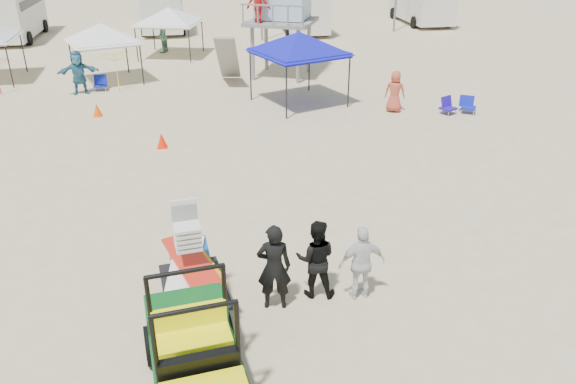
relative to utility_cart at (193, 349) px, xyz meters
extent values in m
plane|color=beige|center=(1.67, 1.30, -0.92)|extent=(140.00, 140.00, 0.00)
cube|color=#0C4F19|center=(0.02, 0.04, -0.35)|extent=(1.61, 2.75, 0.46)
cube|color=#F9EF0D|center=(0.02, 0.04, -0.07)|extent=(1.27, 0.87, 0.25)
cube|color=black|center=(0.02, 2.34, -0.50)|extent=(1.37, 1.83, 0.11)
cylinder|color=black|center=(-0.47, 2.34, -0.70)|extent=(0.23, 0.47, 0.45)
imported|color=black|center=(1.52, 2.04, -0.04)|extent=(0.69, 0.50, 1.77)
imported|color=black|center=(2.37, 2.29, -0.11)|extent=(0.91, 0.78, 1.63)
imported|color=silver|center=(3.22, 2.04, -0.14)|extent=(0.93, 0.42, 1.56)
cylinder|color=gray|center=(3.40, 18.39, 0.29)|extent=(0.17, 0.17, 2.42)
cube|color=gray|center=(4.47, 19.45, 1.57)|extent=(3.85, 3.85, 0.15)
imported|color=#B20F0F|center=(3.69, 18.49, 2.50)|extent=(1.10, 0.63, 1.70)
cylinder|color=black|center=(3.02, 13.54, 0.12)|extent=(0.06, 0.06, 2.09)
pyramid|color=#1013B7|center=(4.44, 14.95, 1.91)|extent=(3.87, 3.87, 0.80)
cube|color=#1013B7|center=(4.44, 14.95, 1.11)|extent=(3.87, 3.87, 0.18)
cylinder|color=black|center=(-4.79, 18.43, 0.01)|extent=(0.06, 0.06, 1.87)
pyramid|color=white|center=(-3.52, 19.70, 1.69)|extent=(3.45, 3.45, 0.80)
cube|color=white|center=(-3.52, 19.70, 0.89)|extent=(3.45, 3.45, 0.18)
cylinder|color=black|center=(-2.14, 23.28, -0.02)|extent=(0.06, 0.06, 1.81)
pyramid|color=white|center=(-0.73, 24.69, 1.64)|extent=(3.66, 3.66, 0.80)
cube|color=white|center=(-0.73, 24.69, 0.84)|extent=(3.66, 3.66, 0.18)
imported|color=#EFF515|center=(-2.87, 18.06, -0.08)|extent=(2.45, 2.46, 1.69)
cone|color=#FF2308|center=(-0.85, 10.91, -0.67)|extent=(0.34, 0.34, 0.50)
cone|color=#FE4F08|center=(-3.35, 14.63, -0.67)|extent=(0.34, 0.34, 0.50)
cube|color=#0F1DA6|center=(-3.69, 18.27, -0.70)|extent=(0.54, 0.50, 0.06)
cube|color=#0F1DA6|center=(-3.69, 18.51, -0.50)|extent=(0.54, 0.18, 0.44)
cylinder|color=#B2B2B7|center=(-3.91, 18.07, -0.82)|extent=(0.03, 0.03, 0.20)
cube|color=#230FA3|center=(9.80, 12.63, -0.70)|extent=(0.71, 0.70, 0.06)
cube|color=#230FA3|center=(9.80, 12.87, -0.50)|extent=(0.56, 0.41, 0.44)
cylinder|color=#B2B2B7|center=(9.58, 12.43, -0.82)|extent=(0.03, 0.03, 0.20)
cube|color=#101AB6|center=(10.61, 12.59, -0.70)|extent=(0.72, 0.70, 0.06)
cube|color=#101AB6|center=(10.61, 12.83, -0.50)|extent=(0.55, 0.42, 0.44)
cylinder|color=#B2B2B7|center=(10.39, 12.39, -0.82)|extent=(0.03, 0.03, 0.20)
cube|color=silver|center=(-10.33, 31.30, 0.83)|extent=(2.50, 6.80, 3.00)
cube|color=black|center=(-10.33, 31.30, 1.28)|extent=(2.54, 5.44, 0.50)
cube|color=silver|center=(-1.33, 32.80, 0.83)|extent=(2.50, 6.50, 3.00)
cylinder|color=black|center=(-2.58, 30.72, -0.52)|extent=(0.25, 0.80, 0.80)
cube|color=silver|center=(7.67, 31.30, 0.83)|extent=(2.50, 7.00, 3.00)
cylinder|color=black|center=(6.42, 29.06, -0.52)|extent=(0.25, 0.80, 0.80)
cylinder|color=black|center=(15.42, 30.68, -0.52)|extent=(0.25, 0.80, 0.80)
imported|color=#4A7C62|center=(-1.28, 25.73, -0.05)|extent=(0.92, 1.03, 1.74)
imported|color=teal|center=(-4.44, 17.92, -0.02)|extent=(1.76, 0.86, 1.82)
imported|color=#B9DC52|center=(8.93, 31.17, -0.07)|extent=(0.74, 0.64, 1.72)
imported|color=#BC4935|center=(7.86, 13.28, -0.14)|extent=(0.91, 0.79, 1.58)
camera|label=1|loc=(0.30, -6.64, 5.78)|focal=35.00mm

